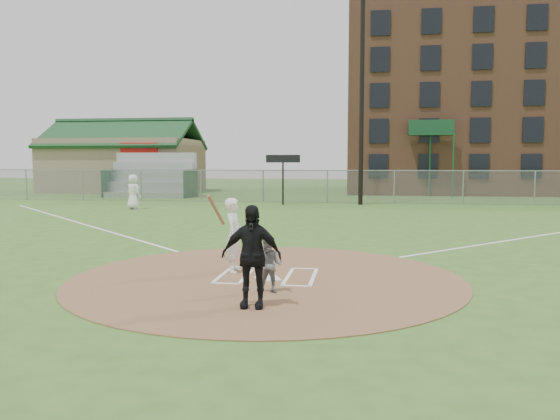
# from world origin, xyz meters

# --- Properties ---
(ground) EXTENTS (140.00, 140.00, 0.00)m
(ground) POSITION_xyz_m (0.00, 0.00, 0.00)
(ground) COLOR #376322
(ground) RESTS_ON ground
(dirt_circle) EXTENTS (8.40, 8.40, 0.02)m
(dirt_circle) POSITION_xyz_m (0.00, 0.00, 0.01)
(dirt_circle) COLOR brown
(dirt_circle) RESTS_ON ground
(home_plate) EXTENTS (0.64, 0.64, 0.03)m
(home_plate) POSITION_xyz_m (0.07, -0.24, 0.04)
(home_plate) COLOR silver
(home_plate) RESTS_ON dirt_circle
(foul_line_first) EXTENTS (17.04, 17.04, 0.01)m
(foul_line_first) POSITION_xyz_m (9.00, 9.00, 0.01)
(foul_line_first) COLOR white
(foul_line_first) RESTS_ON ground
(foul_line_third) EXTENTS (17.04, 17.04, 0.01)m
(foul_line_third) POSITION_xyz_m (-9.00, 9.00, 0.01)
(foul_line_third) COLOR white
(foul_line_third) RESTS_ON ground
(catcher) EXTENTS (0.56, 0.47, 1.06)m
(catcher) POSITION_xyz_m (0.29, -1.35, 0.55)
(catcher) COLOR slate
(catcher) RESTS_ON dirt_circle
(umpire) EXTENTS (1.04, 0.46, 1.76)m
(umpire) POSITION_xyz_m (0.16, -2.42, 0.90)
(umpire) COLOR black
(umpire) RESTS_ON dirt_circle
(ondeck_player) EXTENTS (1.07, 0.91, 1.85)m
(ondeck_player) POSITION_xyz_m (-9.97, 16.11, 0.92)
(ondeck_player) COLOR white
(ondeck_player) RESTS_ON ground
(batters_boxes) EXTENTS (2.08, 1.88, 0.01)m
(batters_boxes) POSITION_xyz_m (0.00, 0.15, 0.03)
(batters_boxes) COLOR white
(batters_boxes) RESTS_ON dirt_circle
(batter_at_plate) EXTENTS (0.64, 1.00, 1.78)m
(batter_at_plate) POSITION_xyz_m (-0.82, 0.46, 0.86)
(batter_at_plate) COLOR white
(batter_at_plate) RESTS_ON dirt_circle
(outfield_fence) EXTENTS (56.08, 0.08, 2.03)m
(outfield_fence) POSITION_xyz_m (0.00, 22.00, 1.02)
(outfield_fence) COLOR slate
(outfield_fence) RESTS_ON ground
(bleachers) EXTENTS (6.08, 3.20, 3.20)m
(bleachers) POSITION_xyz_m (-13.00, 26.20, 1.59)
(bleachers) COLOR #B7BABF
(bleachers) RESTS_ON ground
(clubhouse) EXTENTS (12.20, 8.71, 6.23)m
(clubhouse) POSITION_xyz_m (-18.00, 32.99, 2.39)
(clubhouse) COLOR gray
(clubhouse) RESTS_ON ground
(brick_warehouse) EXTENTS (30.00, 17.17, 15.00)m
(brick_warehouse) POSITION_xyz_m (16.00, 37.96, 7.50)
(brick_warehouse) COLOR brown
(brick_warehouse) RESTS_ON ground
(light_pole) EXTENTS (1.20, 0.30, 12.22)m
(light_pole) POSITION_xyz_m (2.00, 21.00, 6.61)
(light_pole) COLOR black
(light_pole) RESTS_ON ground
(scoreboard_sign) EXTENTS (2.00, 0.10, 2.93)m
(scoreboard_sign) POSITION_xyz_m (-2.50, 20.20, 2.39)
(scoreboard_sign) COLOR black
(scoreboard_sign) RESTS_ON ground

